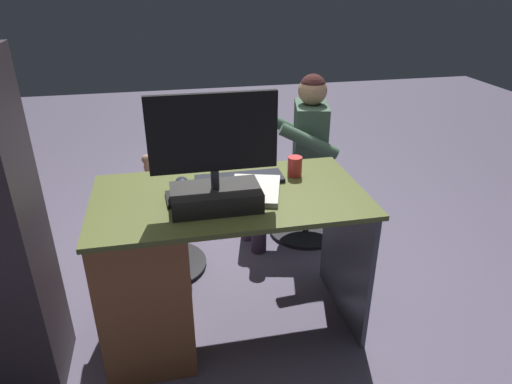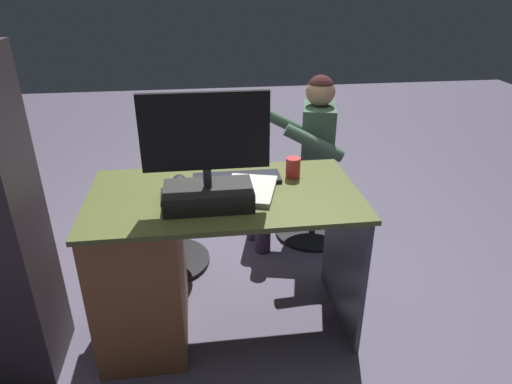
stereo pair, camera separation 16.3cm
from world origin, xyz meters
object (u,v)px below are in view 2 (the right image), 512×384
keyboard (237,178)px  office_chair_teddy (166,226)px  person (303,149)px  visitor_chair (314,200)px  monitor (207,172)px  computer_mouse (179,180)px  tv_remote (166,196)px  teddy_bear (161,178)px  cup (293,168)px  desk (160,263)px

keyboard → office_chair_teddy: keyboard is taller
person → visitor_chair: bearing=-166.8°
office_chair_teddy → person: 0.99m
monitor → computer_mouse: bearing=-61.7°
monitor → person: 1.14m
monitor → office_chair_teddy: bearing=-69.7°
tv_remote → office_chair_teddy: size_ratio=0.29×
keyboard → tv_remote: bearing=24.5°
computer_mouse → visitor_chair: computer_mouse is taller
person → teddy_bear: bearing=12.5°
cup → person: bearing=-107.6°
monitor → teddy_bear: 0.83m
tv_remote → visitor_chair: tv_remote is taller
desk → computer_mouse: (-0.12, -0.14, 0.37)m
monitor → desk: bearing=-23.4°
cup → office_chair_teddy: size_ratio=0.19×
office_chair_teddy → visitor_chair: (-0.99, -0.23, -0.01)m
visitor_chair → office_chair_teddy: bearing=13.2°
keyboard → teddy_bear: keyboard is taller
tv_remote → person: size_ratio=0.14×
keyboard → tv_remote: (0.33, 0.15, -0.00)m
teddy_bear → visitor_chair: bearing=-167.4°
tv_remote → teddy_bear: size_ratio=0.51×
desk → cup: cup is taller
keyboard → cup: (-0.28, -0.00, 0.04)m
desk → visitor_chair: (-0.97, -0.83, -0.14)m
desk → office_chair_teddy: desk is taller
monitor → office_chair_teddy: (0.26, -0.70, -0.65)m
monitor → cup: 0.50m
tv_remote → visitor_chair: size_ratio=0.29×
cup → office_chair_teddy: (0.68, -0.46, -0.54)m
cup → tv_remote: size_ratio=0.66×
office_chair_teddy → desk: bearing=91.2°
cup → office_chair_teddy: cup is taller
desk → teddy_bear: desk is taller
monitor → keyboard: bearing=-120.9°
office_chair_teddy → teddy_bear: teddy_bear is taller
cup → teddy_bear: cup is taller
keyboard → computer_mouse: bearing=-0.5°
monitor → visitor_chair: bearing=-127.9°
computer_mouse → teddy_bear: (0.13, -0.47, -0.19)m
keyboard → office_chair_teddy: bearing=-48.8°
desk → monitor: bearing=156.6°
teddy_bear → visitor_chair: (-0.99, -0.22, -0.33)m
computer_mouse → office_chair_teddy: 0.70m
tv_remote → teddy_bear: bearing=-86.1°
teddy_bear → monitor: bearing=110.0°
desk → visitor_chair: size_ratio=2.42×
desk → cup: (-0.67, -0.14, 0.41)m
desk → monitor: (-0.25, 0.11, 0.51)m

